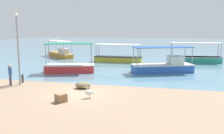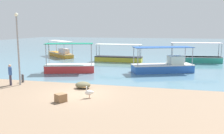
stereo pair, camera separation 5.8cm
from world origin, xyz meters
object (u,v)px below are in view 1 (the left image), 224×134
at_px(fishing_boat_far_left, 70,67).
at_px(fishing_boat_center, 118,58).
at_px(cargo_crate, 61,98).
at_px(mooring_bollard, 23,78).
at_px(fisherman_standing, 10,74).
at_px(fishing_boat_near_left, 164,66).
at_px(lamp_post, 18,45).
at_px(pelican, 89,92).
at_px(fishing_boat_far_right, 60,53).
at_px(net_pile, 83,85).
at_px(fishing_boat_near_right, 195,58).

bearing_deg(fishing_boat_far_left, fishing_boat_center, 71.09).
bearing_deg(cargo_crate, mooring_bollard, 141.88).
xyz_separation_m(fisherman_standing, cargo_crate, (5.87, -3.17, -0.65)).
bearing_deg(fishing_boat_near_left, lamp_post, -141.79).
xyz_separation_m(pelican, mooring_bollard, (-6.99, 3.13, 0.01)).
distance_m(mooring_bollard, cargo_crate, 7.07).
distance_m(fishing_boat_far_right, cargo_crate, 24.48).
distance_m(mooring_bollard, net_pile, 5.73).
height_order(fishing_boat_near_left, fishing_boat_far_left, fishing_boat_far_left).
height_order(pelican, lamp_post, lamp_post).
relative_size(fishing_boat_near_right, pelican, 8.46).
bearing_deg(fishing_boat_far_right, fishing_boat_near_left, -31.33).
height_order(fishing_boat_center, fishing_boat_near_left, fishing_boat_near_left).
distance_m(fishing_boat_center, pelican, 17.91).
relative_size(pelican, fisherman_standing, 0.47).
bearing_deg(mooring_bollard, fishing_boat_far_left, 70.93).
height_order(net_pile, cargo_crate, same).
bearing_deg(net_pile, fishing_boat_far_right, 119.86).
height_order(fishing_boat_center, cargo_crate, fishing_boat_center).
bearing_deg(fishing_boat_far_right, mooring_bollard, -74.44).
bearing_deg(fishing_boat_near_right, fishing_boat_far_left, -141.20).
bearing_deg(fishing_boat_near_right, net_pile, -119.23).
bearing_deg(fishing_boat_near_left, mooring_bollard, -145.50).
bearing_deg(mooring_bollard, net_pile, -7.45).
height_order(fishing_boat_near_left, lamp_post, lamp_post).
relative_size(lamp_post, cargo_crate, 9.51).
bearing_deg(fishing_boat_center, fishing_boat_near_right, 8.20).
relative_size(fishing_boat_center, fishing_boat_far_right, 1.05).
relative_size(fishing_boat_near_left, net_pile, 5.58).
height_order(lamp_post, net_pile, lamp_post).
xyz_separation_m(fishing_boat_far_right, lamp_post, (5.28, -18.62, 2.64)).
height_order(fishing_boat_near_left, pelican, fishing_boat_near_left).
bearing_deg(fishing_boat_near_right, fishing_boat_far_right, 175.38).
xyz_separation_m(mooring_bollard, fisherman_standing, (-0.31, -1.19, 0.52)).
relative_size(fishing_boat_near_left, lamp_post, 1.14).
bearing_deg(mooring_bollard, fishing_boat_near_right, 46.86).
distance_m(net_pile, cargo_crate, 3.62).
distance_m(fishing_boat_center, fishing_boat_far_right, 10.45).
relative_size(fishing_boat_near_left, pelican, 8.15).
relative_size(fishing_boat_near_left, fishing_boat_far_right, 1.07).
xyz_separation_m(fisherman_standing, net_pile, (5.98, 0.45, -0.65)).
xyz_separation_m(fishing_boat_near_left, fishing_boat_far_right, (-16.32, 9.93, -0.07)).
bearing_deg(fishing_boat_center, cargo_crate, -88.46).
xyz_separation_m(fishing_boat_near_right, pelican, (-8.13, -19.26, -0.18)).
relative_size(fishing_boat_far_left, fisherman_standing, 3.16).
bearing_deg(fishing_boat_far_left, fisherman_standing, -108.26).
relative_size(fishing_boat_center, fishing_boat_near_left, 0.98).
xyz_separation_m(fishing_boat_center, net_pile, (0.63, -15.42, -0.25)).
bearing_deg(fishing_boat_far_right, fishing_boat_center, -17.10).
bearing_deg(fishing_boat_far_right, fisherman_standing, -76.25).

